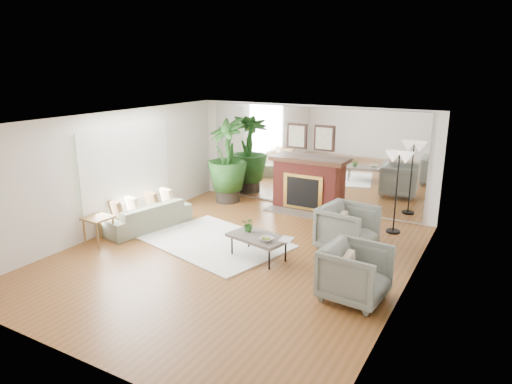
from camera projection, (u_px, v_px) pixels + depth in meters
The scene contains 18 objects.
ground at pixel (234, 256), 8.40m from camera, with size 7.00×7.00×0.00m, color brown.
wall_left at pixel (112, 172), 9.48m from camera, with size 0.02×7.00×2.50m, color silver.
wall_right at pixel (407, 218), 6.65m from camera, with size 0.02×7.00×2.50m, color silver.
wall_back at pixel (311, 157), 10.99m from camera, with size 6.00×0.02×2.50m, color silver.
mirror_panel at pixel (310, 158), 10.97m from camera, with size 5.40×0.04×2.40m, color silver.
window_panel at pixel (127, 164), 9.77m from camera, with size 0.04×2.40×1.50m, color #B2E09E.
fireplace at pixel (306, 183), 10.95m from camera, with size 1.85×0.83×2.05m.
area_rug at pixel (215, 242), 9.04m from camera, with size 2.70×1.93×0.03m, color white.
coffee_table at pixel (258, 238), 8.22m from camera, with size 1.20×0.86×0.43m.
sofa at pixel (147, 215), 9.79m from camera, with size 1.94×0.76×0.57m, color slate.
armchair_back at pixel (348, 228), 8.59m from camera, with size 0.93×0.96×0.87m, color gray.
armchair_front at pixel (355, 273), 6.78m from camera, with size 0.90×0.93×0.84m, color gray.
side_table at pixel (98, 221), 8.89m from camera, with size 0.51×0.51×0.55m.
potted_ficus at pixel (227, 158), 11.49m from camera, with size 1.30×1.30×2.14m.
floor_lamp at pixel (399, 164), 9.22m from camera, with size 0.56×0.31×1.72m.
tabletop_plant at pixel (249, 224), 8.40m from camera, with size 0.25×0.21×0.27m, color #2B6726.
fruit_bowl at pixel (266, 239), 7.97m from camera, with size 0.25×0.25×0.06m, color olive.
book at pixel (280, 239), 8.05m from camera, with size 0.22×0.30×0.02m, color olive.
Camera 1 is at (4.17, -6.57, 3.41)m, focal length 32.00 mm.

